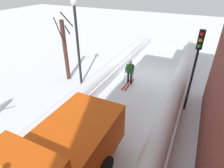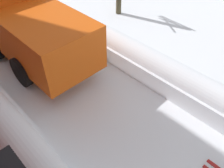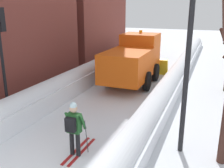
% 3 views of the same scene
% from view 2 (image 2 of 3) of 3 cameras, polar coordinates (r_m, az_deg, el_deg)
% --- Properties ---
extents(ground_plane, '(80.00, 80.00, 0.00)m').
position_cam_2_polar(ground_plane, '(9.99, -18.14, 5.79)').
color(ground_plane, white).
extents(snowbank_right, '(1.10, 36.00, 1.10)m').
position_cam_2_polar(snowbank_right, '(10.79, -7.14, 13.74)').
color(snowbank_right, white).
rests_on(snowbank_right, ground).
extents(plow_truck, '(3.20, 5.98, 3.12)m').
position_cam_2_polar(plow_truck, '(9.36, -20.00, 13.53)').
color(plow_truck, '#DB510F').
rests_on(plow_truck, ground).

